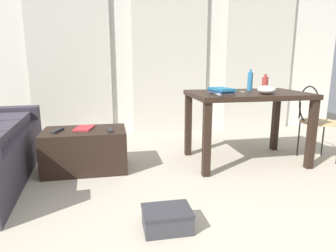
# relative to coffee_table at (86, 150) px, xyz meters

# --- Properties ---
(ground_plane) EXTENTS (7.52, 7.52, 0.00)m
(ground_plane) POSITION_rel_coffee_table_xyz_m (1.18, -0.42, -0.21)
(ground_plane) COLOR #B2A893
(wall_back) EXTENTS (5.66, 0.10, 2.50)m
(wall_back) POSITION_rel_coffee_table_xyz_m (1.18, 1.55, 1.04)
(wall_back) COLOR silver
(wall_back) RESTS_ON ground
(curtains) EXTENTS (4.02, 0.03, 2.12)m
(curtains) POSITION_rel_coffee_table_xyz_m (1.18, 1.46, 0.85)
(curtains) COLOR beige
(curtains) RESTS_ON ground
(coffee_table) EXTENTS (0.81, 0.50, 0.42)m
(coffee_table) POSITION_rel_coffee_table_xyz_m (0.00, 0.00, 0.00)
(coffee_table) COLOR black
(coffee_table) RESTS_ON ground
(craft_table) EXTENTS (1.22, 0.78, 0.77)m
(craft_table) POSITION_rel_coffee_table_xyz_m (1.71, -0.06, 0.45)
(craft_table) COLOR black
(craft_table) RESTS_ON ground
(wire_chair) EXTENTS (0.42, 0.44, 0.84)m
(wire_chair) POSITION_rel_coffee_table_xyz_m (2.46, -0.17, 0.30)
(wire_chair) COLOR tan
(wire_chair) RESTS_ON ground
(bottle_near) EXTENTS (0.07, 0.07, 0.18)m
(bottle_near) POSITION_rel_coffee_table_xyz_m (1.98, 0.08, 0.64)
(bottle_near) COLOR #99332D
(bottle_near) RESTS_ON craft_table
(bottle_far) EXTENTS (0.06, 0.06, 0.23)m
(bottle_far) POSITION_rel_coffee_table_xyz_m (1.81, 0.10, 0.66)
(bottle_far) COLOR teal
(bottle_far) RESTS_ON craft_table
(bowl) EXTENTS (0.18, 0.18, 0.09)m
(bowl) POSITION_rel_coffee_table_xyz_m (1.81, -0.27, 0.60)
(bowl) COLOR beige
(bowl) RESTS_ON craft_table
(book_stack) EXTENTS (0.21, 0.31, 0.06)m
(book_stack) POSITION_rel_coffee_table_xyz_m (1.37, -0.18, 0.59)
(book_stack) COLOR silver
(book_stack) RESTS_ON craft_table
(scissors) EXTENTS (0.07, 0.11, 0.00)m
(scissors) POSITION_rel_coffee_table_xyz_m (1.65, -0.00, 0.56)
(scissors) COLOR #9EA0A5
(scissors) RESTS_ON craft_table
(tv_remote_primary) EXTENTS (0.06, 0.17, 0.02)m
(tv_remote_primary) POSITION_rel_coffee_table_xyz_m (0.25, -0.09, 0.22)
(tv_remote_primary) COLOR #232326
(tv_remote_primary) RESTS_ON coffee_table
(tv_remote_secondary) EXTENTS (0.11, 0.19, 0.02)m
(tv_remote_secondary) POSITION_rel_coffee_table_xyz_m (-0.25, -0.03, 0.22)
(tv_remote_secondary) COLOR #232326
(tv_remote_secondary) RESTS_ON coffee_table
(magazine) EXTENTS (0.21, 0.28, 0.02)m
(magazine) POSITION_rel_coffee_table_xyz_m (-0.01, 0.05, 0.22)
(magazine) COLOR red
(magazine) RESTS_ON coffee_table
(shoebox) EXTENTS (0.32, 0.24, 0.14)m
(shoebox) POSITION_rel_coffee_table_xyz_m (0.60, -1.25, -0.14)
(shoebox) COLOR #38383D
(shoebox) RESTS_ON ground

